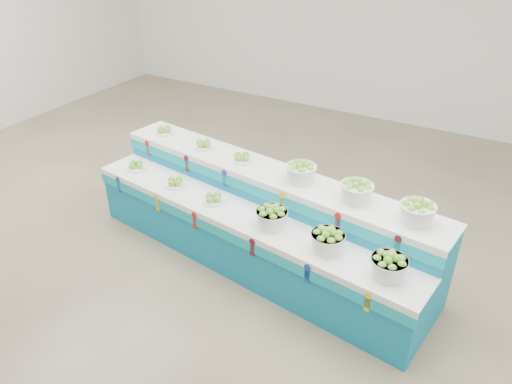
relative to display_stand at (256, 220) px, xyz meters
The scene contains 15 objects.
ground 1.11m from the display_stand, behind, with size 10.00×10.00×0.00m, color brown.
back_wall 5.25m from the display_stand, 101.22° to the left, with size 10.00×10.00×0.00m, color silver.
display_stand is the anchor object (origin of this frame).
plate_lower_left 1.73m from the display_stand, behind, with size 0.25×0.25×0.10m, color white.
plate_lower_mid 1.06m from the display_stand, behind, with size 0.25×0.25×0.10m, color white.
plate_lower_right 0.54m from the display_stand, 155.28° to the right, with size 0.25×0.25×0.10m, color white.
basket_lower_left 0.58m from the display_stand, 40.63° to the right, with size 0.33×0.33×0.24m, color silver, non-canonical shape.
basket_lower_mid 1.13m from the display_stand, 21.67° to the right, with size 0.33×0.33×0.24m, color silver, non-canonical shape.
basket_lower_right 1.71m from the display_stand, 16.70° to the right, with size 0.33×0.33×0.24m, color silver, non-canonical shape.
plate_upper_left 1.80m from the display_stand, 163.45° to the left, with size 0.25×0.25×0.10m, color white.
plate_upper_mid 1.17m from the display_stand, 157.67° to the left, with size 0.25×0.25×0.10m, color white.
plate_upper_right 0.73m from the display_stand, 139.38° to the left, with size 0.25×0.25×0.10m, color white.
basket_upper_left 0.79m from the display_stand, 24.74° to the left, with size 0.33×0.33×0.24m, color silver, non-canonical shape.
basket_upper_mid 1.25m from the display_stand, ahead, with size 0.33×0.33×0.24m, color silver, non-canonical shape.
basket_upper_right 1.79m from the display_stand, ahead, with size 0.33×0.33×0.24m, color silver, non-canonical shape.
Camera 1 is at (3.22, -3.85, 3.52)m, focal length 33.93 mm.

